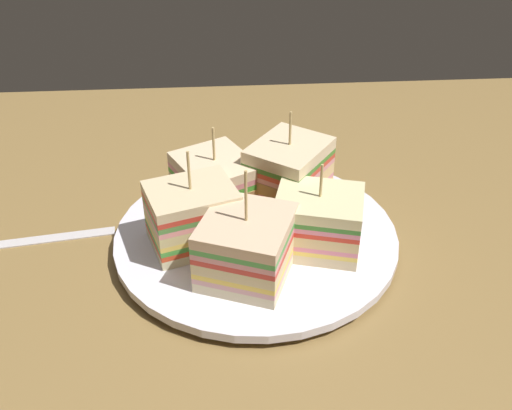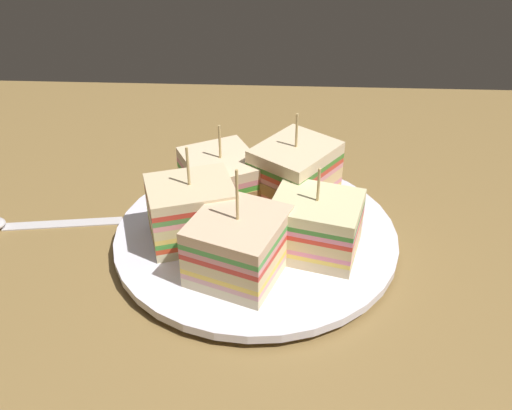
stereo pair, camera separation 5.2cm
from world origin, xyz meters
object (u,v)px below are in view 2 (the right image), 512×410
(sandwich_wedge_2, at_px, (238,246))
(sandwich_wedge_0, at_px, (222,181))
(sandwich_wedge_3, at_px, (315,226))
(spoon, at_px, (11,224))
(chip_pile, at_px, (273,221))
(sandwich_wedge_1, at_px, (192,212))
(plate, at_px, (256,236))
(sandwich_wedge_4, at_px, (294,177))

(sandwich_wedge_2, bearing_deg, sandwich_wedge_0, 34.60)
(sandwich_wedge_3, xyz_separation_m, spoon, (0.30, -0.04, -0.04))
(sandwich_wedge_2, distance_m, chip_pile, 0.07)
(sandwich_wedge_2, height_order, chip_pile, sandwich_wedge_2)
(sandwich_wedge_1, relative_size, sandwich_wedge_3, 1.06)
(sandwich_wedge_1, height_order, chip_pile, sandwich_wedge_1)
(sandwich_wedge_2, relative_size, chip_pile, 1.28)
(sandwich_wedge_0, bearing_deg, plate, 11.08)
(sandwich_wedge_1, height_order, spoon, sandwich_wedge_1)
(spoon, bearing_deg, chip_pile, 168.68)
(sandwich_wedge_0, distance_m, sandwich_wedge_2, 0.11)
(sandwich_wedge_2, xyz_separation_m, chip_pile, (-0.03, -0.06, -0.02))
(sandwich_wedge_0, distance_m, spoon, 0.21)
(sandwich_wedge_3, bearing_deg, sandwich_wedge_1, 8.35)
(plate, xyz_separation_m, chip_pile, (-0.02, -0.00, 0.02))
(sandwich_wedge_0, height_order, spoon, sandwich_wedge_0)
(sandwich_wedge_0, bearing_deg, chip_pile, 22.40)
(sandwich_wedge_3, relative_size, chip_pile, 1.12)
(sandwich_wedge_0, bearing_deg, sandwich_wedge_1, -47.49)
(sandwich_wedge_1, xyz_separation_m, sandwich_wedge_3, (-0.11, 0.01, -0.00))
(plate, relative_size, sandwich_wedge_1, 2.80)
(sandwich_wedge_0, xyz_separation_m, sandwich_wedge_4, (-0.07, -0.00, 0.01))
(sandwich_wedge_1, height_order, sandwich_wedge_3, sandwich_wedge_1)
(plate, bearing_deg, sandwich_wedge_0, -51.67)
(sandwich_wedge_2, xyz_separation_m, sandwich_wedge_3, (-0.06, -0.03, -0.00))
(plate, distance_m, sandwich_wedge_2, 0.07)
(spoon, bearing_deg, sandwich_wedge_1, 163.57)
(sandwich_wedge_0, relative_size, sandwich_wedge_2, 0.95)
(sandwich_wedge_1, distance_m, sandwich_wedge_3, 0.11)
(sandwich_wedge_4, bearing_deg, spoon, -46.88)
(plate, relative_size, chip_pile, 3.35)
(plate, xyz_separation_m, sandwich_wedge_1, (0.06, 0.01, 0.03))
(sandwich_wedge_2, relative_size, spoon, 0.69)
(sandwich_wedge_3, bearing_deg, sandwich_wedge_4, -60.85)
(plate, height_order, spoon, plate)
(plate, relative_size, sandwich_wedge_3, 2.98)
(chip_pile, distance_m, spoon, 0.26)
(sandwich_wedge_1, distance_m, sandwich_wedge_2, 0.06)
(sandwich_wedge_0, relative_size, sandwich_wedge_4, 0.97)
(sandwich_wedge_1, xyz_separation_m, sandwich_wedge_2, (-0.05, 0.05, -0.00))
(sandwich_wedge_3, relative_size, spoon, 0.60)
(sandwich_wedge_1, relative_size, sandwich_wedge_2, 0.93)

